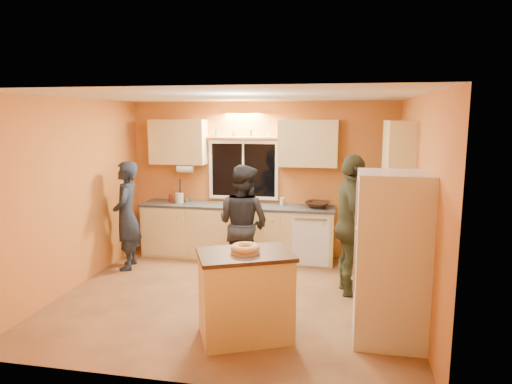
% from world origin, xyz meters
% --- Properties ---
extents(ground, '(4.50, 4.50, 0.00)m').
position_xyz_m(ground, '(0.00, 0.00, 0.00)').
color(ground, brown).
rests_on(ground, ground).
extents(room_shell, '(4.54, 4.04, 2.61)m').
position_xyz_m(room_shell, '(0.12, 0.41, 1.62)').
color(room_shell, '#D07335').
rests_on(room_shell, ground).
extents(back_counter, '(4.23, 0.62, 0.90)m').
position_xyz_m(back_counter, '(0.01, 1.70, 0.45)').
color(back_counter, tan).
rests_on(back_counter, ground).
extents(right_counter, '(0.62, 1.84, 0.90)m').
position_xyz_m(right_counter, '(1.95, 0.50, 0.45)').
color(right_counter, tan).
rests_on(right_counter, ground).
extents(refrigerator, '(0.72, 0.70, 1.80)m').
position_xyz_m(refrigerator, '(1.89, -0.80, 0.90)').
color(refrigerator, silver).
rests_on(refrigerator, ground).
extents(island, '(1.16, 1.01, 0.94)m').
position_xyz_m(island, '(0.39, -1.04, 0.48)').
color(island, tan).
rests_on(island, ground).
extents(bundt_pastry, '(0.31, 0.31, 0.09)m').
position_xyz_m(bundt_pastry, '(0.39, -1.04, 0.99)').
color(bundt_pastry, tan).
rests_on(bundt_pastry, island).
extents(person_left, '(0.55, 0.70, 1.68)m').
position_xyz_m(person_left, '(-1.90, 0.84, 0.84)').
color(person_left, black).
rests_on(person_left, ground).
extents(person_center, '(1.01, 0.92, 1.69)m').
position_xyz_m(person_center, '(-0.00, 0.61, 0.85)').
color(person_center, black).
rests_on(person_center, ground).
extents(person_right, '(0.64, 1.16, 1.87)m').
position_xyz_m(person_right, '(1.50, 0.43, 0.94)').
color(person_right, '#3A3D26').
rests_on(person_right, ground).
extents(mixing_bowl, '(0.48, 0.48, 0.10)m').
position_xyz_m(mixing_bowl, '(0.98, 1.73, 0.95)').
color(mixing_bowl, '#301F10').
rests_on(mixing_bowl, back_counter).
extents(utensil_crock, '(0.14, 0.14, 0.17)m').
position_xyz_m(utensil_crock, '(-1.35, 1.68, 0.99)').
color(utensil_crock, beige).
rests_on(utensil_crock, back_counter).
extents(potted_plant, '(0.31, 0.29, 0.28)m').
position_xyz_m(potted_plant, '(1.94, 0.27, 1.04)').
color(potted_plant, gray).
rests_on(potted_plant, right_counter).
extents(red_box, '(0.17, 0.13, 0.07)m').
position_xyz_m(red_box, '(2.03, 0.62, 0.94)').
color(red_box, maroon).
rests_on(red_box, right_counter).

